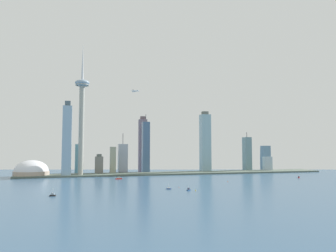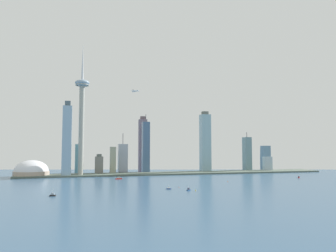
% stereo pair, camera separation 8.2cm
% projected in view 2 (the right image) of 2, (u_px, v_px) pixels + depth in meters
% --- Properties ---
extents(waterfront_pier, '(806.04, 79.30, 3.70)m').
position_uv_depth(waterfront_pier, '(181.00, 173.00, 827.42)').
color(waterfront_pier, '#546256').
rests_on(waterfront_pier, ground).
extents(observation_tower, '(34.66, 34.66, 324.82)m').
position_uv_depth(observation_tower, '(82.00, 108.00, 759.05)').
color(observation_tower, '#A6A59A').
rests_on(observation_tower, ground).
extents(stadium_dome, '(80.92, 80.92, 51.78)m').
position_uv_depth(stadium_dome, '(31.00, 172.00, 740.00)').
color(stadium_dome, '#BAA492').
rests_on(stadium_dome, ground).
extents(skyscraper_0, '(24.66, 25.24, 108.13)m').
position_uv_depth(skyscraper_0, '(123.00, 159.00, 849.39)').
color(skyscraper_0, '#9EA6B5').
rests_on(skyscraper_0, ground).
extents(skyscraper_1, '(25.46, 13.07, 43.21)m').
position_uv_depth(skyscraper_1, '(267.00, 164.00, 917.17)').
color(skyscraper_1, '#A4BAC7').
rests_on(skyscraper_1, ground).
extents(skyscraper_2, '(14.43, 20.29, 70.99)m').
position_uv_depth(skyscraper_2, '(113.00, 160.00, 822.64)').
color(skyscraper_2, '#9DA189').
rests_on(skyscraper_2, ground).
extents(skyscraper_3, '(25.60, 21.39, 75.83)m').
position_uv_depth(skyscraper_3, '(265.00, 158.00, 992.94)').
color(skyscraper_3, slate).
rests_on(skyscraper_3, ground).
extents(skyscraper_4, '(20.15, 20.45, 52.26)m').
position_uv_depth(skyscraper_4, '(99.00, 165.00, 802.87)').
color(skyscraper_4, slate).
rests_on(skyscraper_4, ground).
extents(skyscraper_5, '(27.26, 24.10, 172.68)m').
position_uv_depth(skyscraper_5, '(205.00, 143.00, 890.37)').
color(skyscraper_5, '#8BB1BF').
rests_on(skyscraper_5, ground).
extents(skyscraper_6, '(19.12, 23.38, 160.82)m').
position_uv_depth(skyscraper_6, '(146.00, 147.00, 854.95)').
color(skyscraper_6, '#436184').
rests_on(skyscraper_6, ground).
extents(skyscraper_7, '(20.72, 23.12, 179.75)m').
position_uv_depth(skyscraper_7, '(67.00, 140.00, 742.23)').
color(skyscraper_7, '#8CADC8').
rests_on(skyscraper_7, ground).
extents(skyscraper_8, '(20.47, 14.87, 88.54)m').
position_uv_depth(skyscraper_8, '(79.00, 159.00, 844.64)').
color(skyscraper_8, '#59909D').
rests_on(skyscraper_8, ground).
extents(skyscraper_9, '(22.78, 20.18, 159.57)m').
position_uv_depth(skyscraper_9, '(143.00, 145.00, 898.64)').
color(skyscraper_9, gray).
rests_on(skyscraper_9, ground).
extents(skyscraper_10, '(19.70, 22.89, 115.46)m').
position_uv_depth(skyscraper_10, '(247.00, 154.00, 929.15)').
color(skyscraper_10, slate).
rests_on(skyscraper_10, ground).
extents(boat_0, '(8.76, 4.02, 8.20)m').
position_uv_depth(boat_0, '(169.00, 188.00, 506.90)').
color(boat_0, '#24458D').
rests_on(boat_0, ground).
extents(boat_1, '(7.49, 6.00, 7.85)m').
position_uv_depth(boat_1, '(189.00, 190.00, 489.42)').
color(boat_1, '#275386').
rests_on(boat_1, ground).
extents(boat_3, '(11.68, 12.33, 4.05)m').
position_uv_depth(boat_3, '(299.00, 177.00, 707.82)').
color(boat_3, '#B1262A').
rests_on(boat_3, ground).
extents(boat_4, '(14.91, 8.88, 4.86)m').
position_uv_depth(boat_4, '(119.00, 178.00, 675.93)').
color(boat_4, red).
rests_on(boat_4, ground).
extents(boat_5, '(8.90, 5.21, 10.50)m').
position_uv_depth(boat_5, '(53.00, 195.00, 431.37)').
color(boat_5, black).
rests_on(boat_5, ground).
extents(channel_buoy_0, '(1.47, 1.47, 2.92)m').
position_uv_depth(channel_buoy_0, '(196.00, 190.00, 485.13)').
color(channel_buoy_0, yellow).
rests_on(channel_buoy_0, ground).
extents(channel_buoy_1, '(1.21, 1.21, 2.08)m').
position_uv_depth(channel_buoy_1, '(228.00, 181.00, 618.86)').
color(channel_buoy_1, '#E54C19').
rests_on(channel_buoy_1, ground).
extents(channel_buoy_2, '(1.09, 1.09, 1.78)m').
position_uv_depth(channel_buoy_2, '(179.00, 187.00, 527.56)').
color(channel_buoy_2, '#E54C19').
rests_on(channel_buoy_2, ground).
extents(airplane, '(23.78, 23.70, 7.65)m').
position_uv_depth(airplane, '(135.00, 91.00, 802.83)').
color(airplane, silver).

